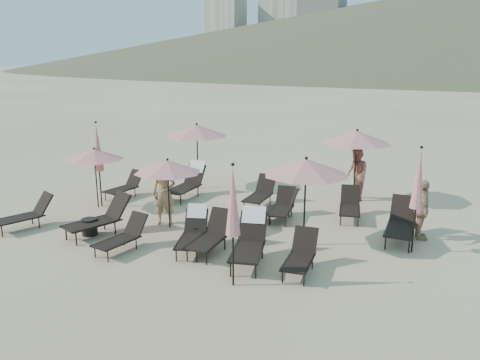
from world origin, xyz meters
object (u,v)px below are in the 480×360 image
at_px(lounger_11, 401,223).
at_px(lounger_13, 282,206).
at_px(lounger_6, 125,186).
at_px(lounger_9, 279,205).
at_px(umbrella_open_0, 94,154).
at_px(lounger_4, 250,239).
at_px(lounger_1, 100,217).
at_px(lounger_10, 350,205).
at_px(lounger_8, 260,193).
at_px(lounger_0, 26,214).
at_px(umbrella_open_2, 306,167).
at_px(umbrella_open_4, 357,137).
at_px(umbrella_closed_0, 233,202).
at_px(side_table_0, 90,227).
at_px(beachgoer_c, 422,210).
at_px(lounger_5, 301,255).
at_px(umbrella_open_3, 197,131).
at_px(lounger_2, 193,231).
at_px(umbrella_closed_1, 419,179).
at_px(lounger_12, 123,236).
at_px(beachgoer_b, 356,174).
at_px(lounger_3, 211,235).
at_px(lounger_7, 188,181).
at_px(umbrella_open_1, 168,167).
at_px(side_table_1, 197,234).
at_px(beachgoer_a, 164,193).

xyz_separation_m(lounger_11, lounger_13, (-3.50, 0.24, -0.08)).
bearing_deg(lounger_6, lounger_9, 10.50).
height_order(lounger_11, umbrella_open_0, umbrella_open_0).
bearing_deg(lounger_4, lounger_11, 28.42).
relative_size(lounger_1, lounger_10, 1.19).
bearing_deg(lounger_8, lounger_13, -41.84).
height_order(lounger_0, umbrella_open_2, umbrella_open_2).
bearing_deg(umbrella_open_4, umbrella_closed_0, -96.95).
distance_m(lounger_6, side_table_0, 3.77).
xyz_separation_m(lounger_13, beachgoer_c, (3.97, 0.07, 0.41)).
distance_m(lounger_5, umbrella_open_3, 8.18).
distance_m(lounger_8, lounger_13, 1.48).
xyz_separation_m(lounger_2, umbrella_open_4, (2.76, 6.09, 1.74)).
relative_size(lounger_13, umbrella_closed_1, 0.59).
relative_size(lounger_5, lounger_8, 0.94).
bearing_deg(lounger_13, umbrella_closed_0, -91.13).
relative_size(lounger_1, lounger_12, 1.27).
bearing_deg(lounger_13, lounger_6, 173.00).
distance_m(side_table_0, beachgoer_b, 8.89).
height_order(lounger_3, umbrella_closed_0, umbrella_closed_0).
relative_size(lounger_6, umbrella_open_3, 0.64).
relative_size(lounger_8, lounger_9, 1.06).
height_order(lounger_11, umbrella_closed_0, umbrella_closed_0).
distance_m(lounger_7, umbrella_closed_0, 7.16).
distance_m(umbrella_open_0, umbrella_open_3, 4.01).
relative_size(lounger_5, umbrella_open_3, 0.63).
relative_size(lounger_5, lounger_10, 0.95).
bearing_deg(umbrella_closed_0, umbrella_open_1, 143.56).
bearing_deg(umbrella_closed_1, umbrella_open_1, -169.88).
bearing_deg(side_table_1, umbrella_open_3, 120.65).
distance_m(lounger_1, umbrella_closed_1, 8.47).
relative_size(umbrella_open_4, beachgoer_c, 1.53).
height_order(lounger_9, lounger_11, lounger_11).
distance_m(umbrella_open_1, beachgoer_a, 0.95).
bearing_deg(umbrella_open_0, lounger_13, 14.70).
bearing_deg(beachgoer_a, lounger_11, -6.82).
bearing_deg(side_table_1, beachgoer_b, 63.09).
height_order(lounger_9, beachgoer_c, beachgoer_c).
distance_m(lounger_2, lounger_11, 5.58).
height_order(lounger_10, side_table_0, lounger_10).
distance_m(lounger_13, umbrella_open_3, 5.03).
height_order(umbrella_open_3, beachgoer_a, umbrella_open_3).
bearing_deg(umbrella_open_0, lounger_12, -38.95).
bearing_deg(lounger_12, lounger_3, 32.42).
distance_m(lounger_2, umbrella_open_4, 6.91).
relative_size(umbrella_open_3, umbrella_closed_1, 0.91).
relative_size(lounger_0, lounger_13, 1.08).
distance_m(lounger_9, umbrella_closed_0, 4.98).
relative_size(lounger_0, lounger_12, 1.12).
distance_m(umbrella_open_0, umbrella_closed_1, 9.83).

